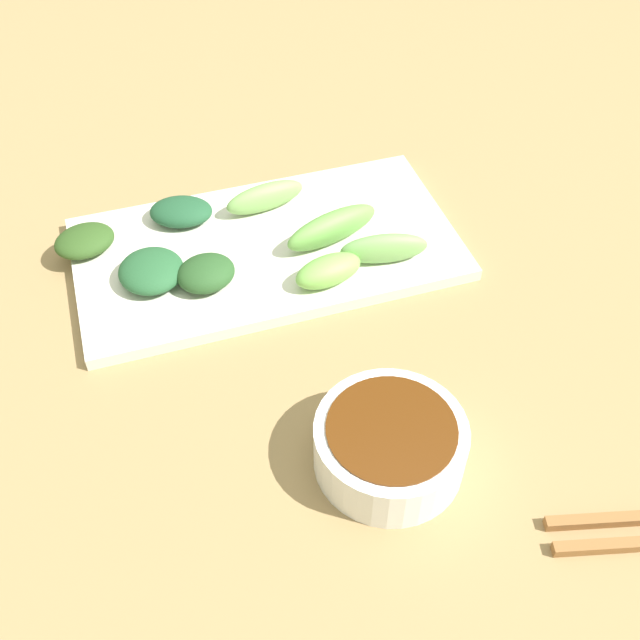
# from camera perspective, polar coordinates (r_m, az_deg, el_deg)

# --- Properties ---
(tabletop) EXTENTS (2.10, 2.10, 0.02)m
(tabletop) POSITION_cam_1_polar(r_m,az_deg,el_deg) (0.65, -0.82, -2.06)
(tabletop) COLOR #97794E
(tabletop) RESTS_ON ground
(sauce_bowl) EXTENTS (0.11, 0.11, 0.04)m
(sauce_bowl) POSITION_cam_1_polar(r_m,az_deg,el_deg) (0.55, 5.30, -9.28)
(sauce_bowl) COLOR white
(sauce_bowl) RESTS_ON tabletop
(serving_plate) EXTENTS (0.19, 0.35, 0.01)m
(serving_plate) POSITION_cam_1_polar(r_m,az_deg,el_deg) (0.71, -4.04, 5.38)
(serving_plate) COLOR silver
(serving_plate) RESTS_ON tabletop
(broccoli_leafy_0) EXTENTS (0.07, 0.06, 0.02)m
(broccoli_leafy_0) POSITION_cam_1_polar(r_m,az_deg,el_deg) (0.68, -12.62, 3.65)
(broccoli_leafy_0) COLOR #255830
(broccoli_leafy_0) RESTS_ON serving_plate
(broccoli_stalk_1) EXTENTS (0.03, 0.08, 0.03)m
(broccoli_stalk_1) POSITION_cam_1_polar(r_m,az_deg,el_deg) (0.74, -4.17, 9.23)
(broccoli_stalk_1) COLOR #78AA56
(broccoli_stalk_1) RESTS_ON serving_plate
(broccoli_stalk_2) EXTENTS (0.04, 0.07, 0.03)m
(broccoli_stalk_2) POSITION_cam_1_polar(r_m,az_deg,el_deg) (0.66, 0.63, 3.74)
(broccoli_stalk_2) COLOR #77BC4E
(broccoli_stalk_2) RESTS_ON serving_plate
(broccoli_leafy_3) EXTENTS (0.06, 0.06, 0.02)m
(broccoli_leafy_3) POSITION_cam_1_polar(r_m,az_deg,el_deg) (0.67, -8.60, 3.52)
(broccoli_leafy_3) COLOR #274E24
(broccoli_leafy_3) RESTS_ON serving_plate
(broccoli_stalk_4) EXTENTS (0.05, 0.10, 0.03)m
(broccoli_stalk_4) POSITION_cam_1_polar(r_m,az_deg,el_deg) (0.70, 0.92, 7.00)
(broccoli_stalk_4) COLOR #66A247
(broccoli_stalk_4) RESTS_ON serving_plate
(broccoli_leafy_5) EXTENTS (0.06, 0.06, 0.02)m
(broccoli_leafy_5) POSITION_cam_1_polar(r_m,az_deg,el_deg) (0.73, -17.35, 5.73)
(broccoli_leafy_5) COLOR #2E4F1E
(broccoli_leafy_5) RESTS_ON serving_plate
(broccoli_stalk_6) EXTENTS (0.03, 0.08, 0.03)m
(broccoli_stalk_6) POSITION_cam_1_polar(r_m,az_deg,el_deg) (0.68, 4.85, 5.40)
(broccoli_stalk_6) COLOR #72AA58
(broccoli_stalk_6) RESTS_ON serving_plate
(broccoli_leafy_7) EXTENTS (0.06, 0.07, 0.02)m
(broccoli_leafy_7) POSITION_cam_1_polar(r_m,az_deg,el_deg) (0.74, -10.45, 8.05)
(broccoli_leafy_7) COLOR #1F4E2E
(broccoli_leafy_7) RESTS_ON serving_plate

